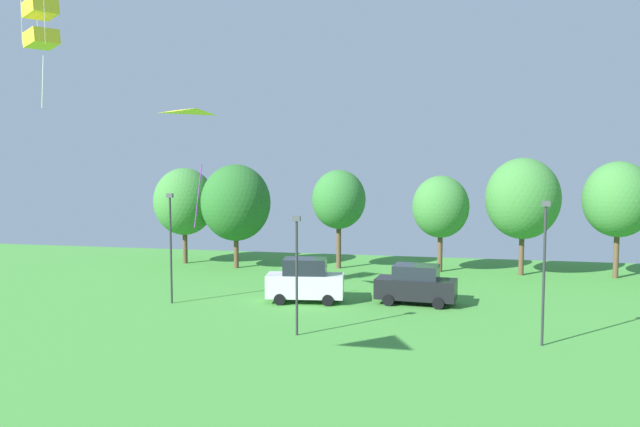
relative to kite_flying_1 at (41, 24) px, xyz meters
name	(u,v)px	position (x,y,z in m)	size (l,w,h in m)	color
kite_flying_1	(41,24)	(0.00, 0.00, 0.00)	(1.92, 1.88, 5.35)	yellow
kite_flying_3	(217,140)	(8.05, 3.10, -5.75)	(4.10, 4.02, 4.74)	yellow
parked_car_leftmost	(305,281)	(12.04, 6.32, -13.70)	(4.56, 2.35, 2.53)	silver
parked_car_second_from_left	(416,285)	(18.27, 7.18, -13.83)	(4.62, 2.41, 2.23)	black
light_post_0	(544,265)	(24.32, -0.05, -11.32)	(0.36, 0.20, 6.42)	#2D2D33
light_post_1	(171,242)	(4.69, 4.48, -11.41)	(0.36, 0.20, 6.26)	#2D2D33
light_post_2	(297,268)	(13.29, -0.65, -11.74)	(0.36, 0.20, 5.60)	#2D2D33
treeline_tree_0	(184,202)	(-0.29, 17.98, -10.13)	(4.71, 4.71, 7.40)	brown
treeline_tree_1	(236,203)	(4.31, 16.75, -10.07)	(5.16, 5.16, 7.72)	brown
treeline_tree_2	(339,200)	(11.80, 18.19, -9.83)	(3.96, 3.96, 7.31)	brown
treeline_tree_3	(441,207)	(19.22, 18.22, -10.25)	(4.05, 4.05, 6.93)	brown
treeline_tree_4	(523,199)	(24.84, 18.02, -9.56)	(5.14, 5.14, 8.21)	brown
treeline_tree_5	(618,199)	(31.09, 18.20, -9.55)	(4.69, 4.69, 7.98)	brown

